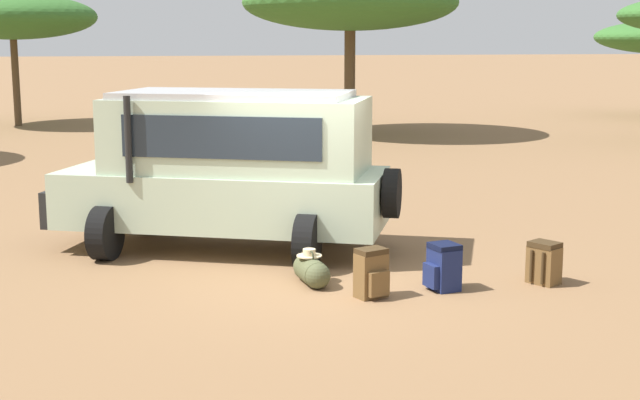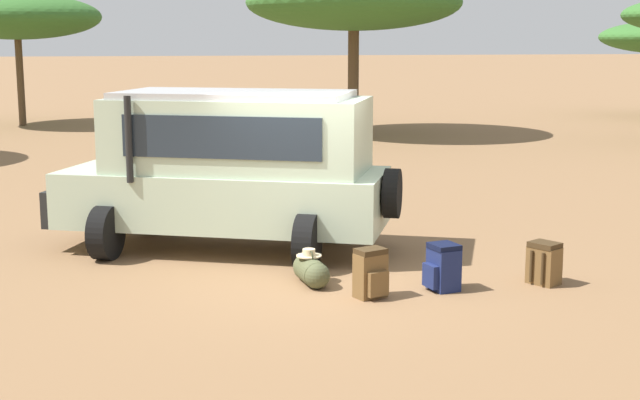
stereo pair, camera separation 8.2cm
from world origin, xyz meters
The scene contains 8 objects.
ground_plane centered at (0.00, 0.00, 0.00)m, with size 320.00×320.00×0.00m, color olive.
safari_vehicle centered at (-0.86, 1.72, 1.29)m, with size 5.37×3.85×2.44m.
backpack_beside_front_wheel centered at (1.55, -1.10, 0.30)m, with size 0.47×0.44×0.61m.
backpack_cluster_center centered at (2.97, -1.11, 0.28)m, with size 0.48×0.48×0.57m.
backpack_near_rear_wheel centered at (0.55, -1.23, 0.31)m, with size 0.44×0.43×0.63m.
duffel_bag_low_black_case centered at (-0.06, -0.46, 0.18)m, with size 0.40×0.85×0.45m.
acacia_tree_centre_back centered at (-6.21, 23.30, 4.00)m, with size 6.13×5.81×4.85m.
acacia_tree_right_mid centered at (5.11, 17.56, 4.38)m, with size 7.17×7.16×5.31m.
Camera 2 is at (-2.37, -11.68, 3.22)m, focal length 50.00 mm.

